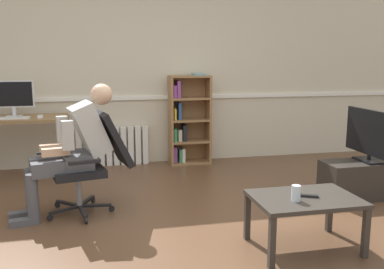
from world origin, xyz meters
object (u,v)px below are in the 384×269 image
Objects in this scene: office_chair at (94,158)px; drinking_glass at (296,193)px; keyboard at (13,118)px; coffee_table at (305,203)px; tv_stand at (367,179)px; radiator at (113,146)px; spare_remote at (308,196)px; bookshelf at (187,121)px; imac_monitor at (13,96)px; person_seated at (73,146)px; computer_mouse at (40,117)px; computer_desk at (19,126)px; tv_screen at (371,135)px.

office_chair reaches higher than drinking_glass.
keyboard is at bearing 133.87° from drinking_glass.
coffee_table is (2.51, -2.42, -0.40)m from keyboard.
radiator is at bearing 142.78° from tv_stand.
drinking_glass is at bearing -39.52° from spare_remote.
tv_stand is 1.22× the size of coffee_table.
bookshelf is at bearing 11.18° from keyboard.
spare_remote is at bearing -46.09° from imac_monitor.
person_seated is 2.06m from drinking_glass.
bookshelf reaches higher than keyboard.
person_seated reaches higher than spare_remote.
spare_remote is at bearing 40.59° from office_chair.
keyboard is at bearing -155.23° from office_chair.
spare_remote is at bearing -83.11° from bookshelf.
drinking_glass is at bearing -50.27° from computer_mouse.
person_seated reaches higher than imac_monitor.
tv_stand is (3.71, -1.58, -0.45)m from computer_desk.
computer_desk is 1.19× the size of tv_stand.
computer_desk is at bearing 131.84° from drinking_glass.
keyboard is at bearing -168.82° from bookshelf.
computer_mouse is at bearing -31.12° from imac_monitor.
computer_mouse is at bearing -24.04° from computer_desk.
bookshelf is at bearing 130.60° from office_chair.
tv_screen reaches higher than tv_stand.
computer_mouse is at bearing -111.81° from spare_remote.
office_chair is at bearing 175.77° from tv_stand.
tv_stand is at bearing 90.00° from tv_screen.
imac_monitor reaches higher than tv_stand.
person_seated reaches higher than tv_stand.
keyboard reaches higher than tv_stand.
radiator reaches higher than spare_remote.
imac_monitor is (-0.06, 0.08, 0.37)m from computer_desk.
imac_monitor is at bearing -159.08° from office_chair.
tv_screen is at bearing -37.20° from radiator.
spare_remote is at bearing 24.49° from drinking_glass.
office_chair is 1.16× the size of tv_screen.
radiator is 1.89m from person_seated.
imac_monitor is at bearing -165.19° from person_seated.
tv_screen is 1.62m from coffee_table.
drinking_glass is at bearing -48.29° from imac_monitor.
office_chair is 1.93m from drinking_glass.
bookshelf is 1.51× the size of tv_screen.
person_seated is 8.17× the size of spare_remote.
drinking_glass is (1.24, -3.02, 0.21)m from radiator.
bookshelf is (2.20, 0.21, -0.41)m from imac_monitor.
drinking_glass is at bearing -142.09° from tv_stand.
radiator is 1.00× the size of tv_stand.
computer_mouse reaches higher than spare_remote.
computer_mouse is (0.33, -0.20, -0.24)m from imac_monitor.
computer_desk is 1.40× the size of tv_screen.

